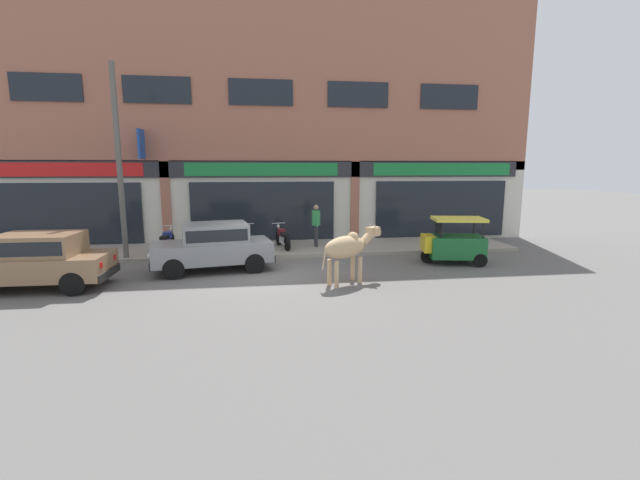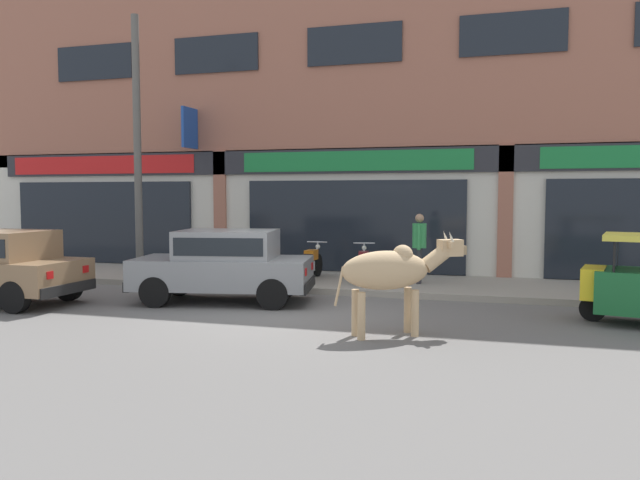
# 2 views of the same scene
# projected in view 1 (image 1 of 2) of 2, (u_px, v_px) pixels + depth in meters

# --- Properties ---
(ground_plane) EXTENTS (90.00, 90.00, 0.00)m
(ground_plane) POSITION_uv_depth(u_px,v_px,m) (267.00, 275.00, 12.63)
(ground_plane) COLOR #605E5B
(sidewalk) EXTENTS (19.00, 3.11, 0.14)m
(sidewalk) POSITION_uv_depth(u_px,v_px,m) (265.00, 249.00, 16.28)
(sidewalk) COLOR gray
(sidewalk) RESTS_ON ground
(shop_building) EXTENTS (23.00, 1.40, 10.07)m
(shop_building) POSITION_uv_depth(u_px,v_px,m) (262.00, 125.00, 17.25)
(shop_building) COLOR #9E604C
(shop_building) RESTS_ON ground
(cow) EXTENTS (1.91, 1.36, 1.61)m
(cow) POSITION_uv_depth(u_px,v_px,m) (348.00, 247.00, 11.53)
(cow) COLOR tan
(cow) RESTS_ON ground
(car_0) EXTENTS (3.79, 2.20, 1.46)m
(car_0) POSITION_uv_depth(u_px,v_px,m) (214.00, 244.00, 13.02)
(car_0) COLOR black
(car_0) RESTS_ON ground
(car_1) EXTENTS (3.64, 1.67, 1.46)m
(car_1) POSITION_uv_depth(u_px,v_px,m) (38.00, 258.00, 11.01)
(car_1) COLOR black
(car_1) RESTS_ON ground
(auto_rickshaw) EXTENTS (2.11, 1.47, 1.52)m
(auto_rickshaw) POSITION_uv_depth(u_px,v_px,m) (453.00, 244.00, 14.03)
(auto_rickshaw) COLOR black
(auto_rickshaw) RESTS_ON ground
(motorcycle_0) EXTENTS (0.52, 1.81, 0.88)m
(motorcycle_0) POSITION_uv_depth(u_px,v_px,m) (167.00, 241.00, 15.33)
(motorcycle_0) COLOR black
(motorcycle_0) RESTS_ON sidewalk
(motorcycle_1) EXTENTS (0.52, 1.81, 0.88)m
(motorcycle_1) POSITION_uv_depth(u_px,v_px,m) (208.00, 240.00, 15.61)
(motorcycle_1) COLOR black
(motorcycle_1) RESTS_ON sidewalk
(motorcycle_2) EXTENTS (0.52, 1.81, 0.88)m
(motorcycle_2) POSITION_uv_depth(u_px,v_px,m) (247.00, 238.00, 15.91)
(motorcycle_2) COLOR black
(motorcycle_2) RESTS_ON sidewalk
(motorcycle_3) EXTENTS (0.61, 1.79, 0.88)m
(motorcycle_3) POSITION_uv_depth(u_px,v_px,m) (283.00, 238.00, 16.08)
(motorcycle_3) COLOR black
(motorcycle_3) RESTS_ON sidewalk
(pedestrian) EXTENTS (0.32, 0.50, 1.60)m
(pedestrian) POSITION_uv_depth(u_px,v_px,m) (316.00, 221.00, 16.25)
(pedestrian) COLOR #2D2D33
(pedestrian) RESTS_ON sidewalk
(utility_pole) EXTENTS (0.18, 0.18, 6.28)m
(utility_pole) POSITION_uv_depth(u_px,v_px,m) (119.00, 163.00, 13.87)
(utility_pole) COLOR #595651
(utility_pole) RESTS_ON sidewalk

